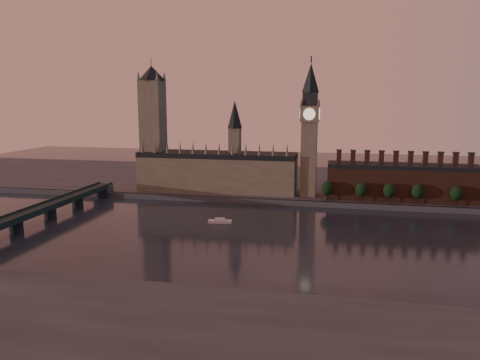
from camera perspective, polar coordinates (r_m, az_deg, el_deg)
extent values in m
plane|color=black|center=(268.27, 4.60, -7.38)|extent=(900.00, 900.00, 0.00)
cube|color=#4E4D53|center=(354.29, 6.44, -2.80)|extent=(900.00, 4.00, 4.00)
cube|color=#4E4D53|center=(442.26, 7.53, -0.27)|extent=(900.00, 180.00, 4.00)
cube|color=#7E705A|center=(386.51, -2.80, 0.74)|extent=(130.00, 30.00, 28.00)
cube|color=black|center=(384.29, -2.82, 3.09)|extent=(130.00, 30.00, 4.00)
cube|color=#7E705A|center=(379.75, -0.64, 4.54)|extent=(9.00, 9.00, 24.00)
cone|color=black|center=(378.28, -0.64, 8.01)|extent=(12.00, 12.00, 22.00)
cone|color=#7E705A|center=(389.56, -11.80, 4.02)|extent=(2.60, 2.60, 10.00)
cone|color=#7E705A|center=(385.42, -10.34, 4.01)|extent=(2.60, 2.60, 10.00)
cone|color=#7E705A|center=(381.53, -8.84, 3.99)|extent=(2.60, 2.60, 10.00)
cone|color=#7E705A|center=(377.91, -7.31, 3.97)|extent=(2.60, 2.60, 10.00)
cone|color=#7E705A|center=(374.56, -5.76, 3.95)|extent=(2.60, 2.60, 10.00)
cone|color=#7E705A|center=(371.49, -4.18, 3.93)|extent=(2.60, 2.60, 10.00)
cone|color=#7E705A|center=(368.70, -2.57, 3.90)|extent=(2.60, 2.60, 10.00)
cone|color=#7E705A|center=(366.21, -0.94, 3.87)|extent=(2.60, 2.60, 10.00)
cone|color=#7E705A|center=(364.02, 0.71, 3.83)|extent=(2.60, 2.60, 10.00)
cone|color=#7E705A|center=(362.13, 2.38, 3.79)|extent=(2.60, 2.60, 10.00)
cone|color=#7E705A|center=(360.55, 4.07, 3.75)|extent=(2.60, 2.60, 10.00)
cone|color=#7E705A|center=(359.29, 5.77, 3.70)|extent=(2.60, 2.60, 10.00)
cube|color=#7E705A|center=(400.15, -10.52, 5.37)|extent=(18.00, 18.00, 90.00)
cone|color=black|center=(399.50, -10.75, 12.68)|extent=(24.00, 24.00, 12.00)
cylinder|color=#232326|center=(399.85, -10.78, 13.53)|extent=(0.50, 0.50, 12.00)
cone|color=#7E705A|center=(395.17, -12.29, 12.37)|extent=(3.00, 3.00, 8.00)
cone|color=#7E705A|center=(389.00, -10.09, 12.48)|extent=(3.00, 3.00, 8.00)
cone|color=#7E705A|center=(409.85, -11.37, 12.30)|extent=(3.00, 3.00, 8.00)
cone|color=#7E705A|center=(403.91, -9.23, 12.40)|extent=(3.00, 3.00, 8.00)
cube|color=#7E705A|center=(367.86, 8.38, 2.53)|extent=(12.00, 12.00, 58.00)
cube|color=#7E705A|center=(365.07, 8.51, 7.99)|extent=(14.00, 14.00, 12.00)
cube|color=#232326|center=(364.89, 8.56, 9.71)|extent=(11.00, 11.00, 10.00)
cone|color=black|center=(365.21, 8.63, 12.23)|extent=(13.00, 13.00, 22.00)
cylinder|color=#232326|center=(366.02, 8.68, 14.34)|extent=(1.00, 1.00, 5.00)
cylinder|color=beige|center=(357.89, 8.45, 7.95)|extent=(9.00, 0.50, 9.00)
cylinder|color=beige|center=(372.26, 8.58, 8.02)|extent=(9.00, 0.50, 9.00)
cylinder|color=beige|center=(365.56, 7.38, 8.02)|extent=(0.50, 9.00, 9.00)
cylinder|color=beige|center=(364.73, 9.65, 7.96)|extent=(0.50, 9.00, 9.00)
cone|color=#7E705A|center=(358.85, 7.44, 9.42)|extent=(2.00, 2.00, 6.00)
cone|color=#7E705A|center=(358.08, 9.54, 9.37)|extent=(2.00, 2.00, 6.00)
cone|color=#7E705A|center=(371.81, 7.60, 9.43)|extent=(2.00, 2.00, 6.00)
cone|color=#7E705A|center=(371.07, 9.63, 9.38)|extent=(2.00, 2.00, 6.00)
cube|color=#542F20|center=(373.02, 19.10, -0.45)|extent=(110.00, 25.00, 24.00)
cube|color=black|center=(370.96, 19.22, 1.60)|extent=(110.00, 25.00, 3.00)
cube|color=#542F20|center=(366.95, 11.98, 2.80)|extent=(3.50, 3.50, 9.00)
cube|color=#232326|center=(366.38, 12.00, 3.57)|extent=(4.20, 4.20, 1.00)
cube|color=#542F20|center=(367.15, 13.61, 2.74)|extent=(3.50, 3.50, 9.00)
cube|color=#232326|center=(366.58, 13.64, 3.52)|extent=(4.20, 4.20, 1.00)
cube|color=#542F20|center=(367.65, 15.23, 2.68)|extent=(3.50, 3.50, 9.00)
cube|color=#232326|center=(367.09, 15.27, 3.45)|extent=(4.20, 4.20, 1.00)
cube|color=#542F20|center=(368.45, 16.86, 2.62)|extent=(3.50, 3.50, 9.00)
cube|color=#232326|center=(367.88, 16.89, 3.39)|extent=(4.20, 4.20, 1.00)
cube|color=#542F20|center=(369.54, 18.47, 2.55)|extent=(3.50, 3.50, 9.00)
cube|color=#232326|center=(368.98, 18.51, 3.32)|extent=(4.20, 4.20, 1.00)
cube|color=#542F20|center=(370.92, 20.07, 2.49)|extent=(3.50, 3.50, 9.00)
cube|color=#232326|center=(370.36, 20.12, 3.25)|extent=(4.20, 4.20, 1.00)
cube|color=#542F20|center=(372.59, 21.66, 2.42)|extent=(3.50, 3.50, 9.00)
cube|color=#232326|center=(372.03, 21.71, 3.18)|extent=(4.20, 4.20, 1.00)
cube|color=#542F20|center=(374.54, 23.23, 2.35)|extent=(3.50, 3.50, 9.00)
cube|color=#232326|center=(373.98, 23.29, 3.11)|extent=(4.20, 4.20, 1.00)
cube|color=#542F20|center=(376.77, 24.79, 2.28)|extent=(3.50, 3.50, 9.00)
cube|color=#232326|center=(376.22, 24.85, 3.03)|extent=(4.20, 4.20, 1.00)
cube|color=#542F20|center=(379.28, 26.33, 2.21)|extent=(3.50, 3.50, 9.00)
cube|color=#232326|center=(378.73, 26.38, 2.96)|extent=(4.20, 4.20, 1.00)
cylinder|color=black|center=(355.77, 10.53, -2.03)|extent=(0.80, 0.80, 6.00)
ellipsoid|color=black|center=(354.49, 10.57, -1.00)|extent=(8.60, 8.60, 10.75)
cylinder|color=black|center=(355.88, 14.53, -2.18)|extent=(0.80, 0.80, 6.00)
ellipsoid|color=black|center=(354.61, 14.57, -1.15)|extent=(8.60, 8.60, 10.75)
cylinder|color=black|center=(357.61, 17.68, -2.27)|extent=(0.80, 0.80, 6.00)
ellipsoid|color=black|center=(356.35, 17.73, -1.25)|extent=(8.60, 8.60, 10.75)
cylinder|color=black|center=(361.54, 20.77, -2.32)|extent=(0.80, 0.80, 6.00)
ellipsoid|color=black|center=(360.29, 20.83, -1.31)|extent=(8.60, 8.60, 10.75)
cylinder|color=black|center=(365.61, 24.78, -2.46)|extent=(0.80, 0.80, 6.00)
ellipsoid|color=black|center=(364.38, 24.85, -1.47)|extent=(8.60, 8.60, 10.75)
cube|color=#1B2A26|center=(318.98, -24.39, -3.77)|extent=(12.00, 200.00, 2.50)
cube|color=#1B2A26|center=(321.81, -25.21, -3.37)|extent=(1.00, 200.00, 1.30)
cube|color=#1B2A26|center=(315.38, -23.60, -3.51)|extent=(1.00, 200.00, 1.30)
cube|color=#4E4D53|center=(398.02, -16.36, -1.00)|extent=(14.00, 8.00, 6.00)
cylinder|color=#232326|center=(310.90, -25.62, -5.18)|extent=(8.00, 8.00, 7.75)
cylinder|color=#232326|center=(337.57, -22.14, -3.79)|extent=(8.00, 8.00, 7.75)
cylinder|color=#232326|center=(365.45, -19.19, -2.60)|extent=(8.00, 8.00, 7.75)
cylinder|color=#232326|center=(394.29, -16.68, -1.58)|extent=(8.00, 8.00, 7.75)
cube|color=silver|center=(304.44, -2.46, -5.08)|extent=(15.75, 6.42, 1.75)
cube|color=silver|center=(304.05, -2.46, -4.80)|extent=(6.94, 4.14, 1.31)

